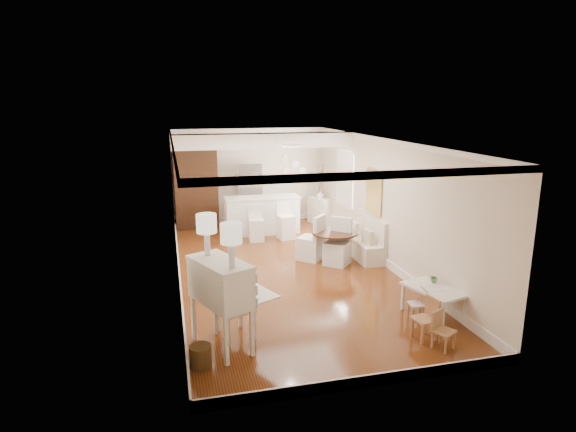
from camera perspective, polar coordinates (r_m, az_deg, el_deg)
name	(u,v)px	position (r m, az deg, el deg)	size (l,w,h in m)	color
room	(283,178)	(10.29, -0.56, 4.55)	(9.00, 9.04, 2.82)	brown
secretary_bureau	(221,305)	(7.21, -7.95, -10.38)	(1.06, 1.09, 1.36)	white
gustavian_armchair	(234,307)	(7.58, -6.40, -10.72)	(0.56, 0.56, 0.97)	silver
wicker_basket	(201,356)	(7.02, -10.33, -16.02)	(0.31, 0.31, 0.31)	#513719
kids_table	(433,302)	(8.65, 16.81, -9.75)	(0.61, 1.02, 0.51)	white
kids_chair_a	(425,319)	(7.82, 15.89, -11.62)	(0.32, 0.32, 0.67)	#B57E52
kids_chair_b	(417,304)	(8.49, 15.05, -10.01)	(0.26, 0.26, 0.53)	#AB7B4D
kids_chair_c	(444,331)	(7.63, 17.98, -12.79)	(0.28, 0.28, 0.58)	#AB794D
banquette	(363,237)	(11.38, 8.85, -2.43)	(0.52, 1.60, 0.98)	silver
dining_table	(334,247)	(10.97, 5.50, -3.67)	(1.04, 1.04, 0.71)	#442416
slip_chair_near	(337,242)	(10.77, 5.88, -3.08)	(0.50, 0.52, 1.05)	silver
slip_chair_far	(311,237)	(11.06, 2.69, -2.54)	(0.50, 0.52, 1.06)	white
breakfast_counter	(262,215)	(13.26, -3.09, 0.11)	(2.05, 0.65, 1.03)	white
bar_stool_left	(256,224)	(12.53, -3.78, -0.91)	(0.37, 0.37, 0.94)	white
bar_stool_right	(286,220)	(12.71, -0.26, -0.54)	(0.40, 0.40, 1.00)	white
pantry_cabinet	(196,188)	(13.98, -10.85, 3.24)	(1.20, 0.60, 2.30)	#381E11
fridge	(262,194)	(14.22, -3.13, 2.62)	(0.75, 0.65, 1.80)	silver
sideboard	(320,211)	(14.37, 3.87, 0.62)	(0.36, 0.81, 0.77)	white
pencil_cup	(433,280)	(8.79, 16.86, -7.25)	(0.12, 0.12, 0.09)	#5D9758
branch_vase	(320,195)	(14.26, 3.85, 2.55)	(0.20, 0.20, 0.21)	white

